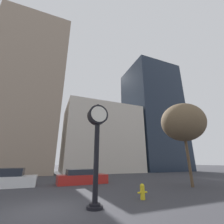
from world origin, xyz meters
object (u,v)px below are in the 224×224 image
Objects in this scene: street_clock at (97,136)px; car_red at (82,178)px; car_white at (10,179)px; bare_tree at (183,122)px; fire_hydrant_near at (142,191)px.

street_clock reaches higher than car_red.
car_white is 15.98m from bare_tree.
bare_tree is at bearing -36.78° from car_red.
car_red is at bearing 104.07° from fire_hydrant_near.
fire_hydrant_near is at bearing -45.19° from car_white.
street_clock is 9.83m from bare_tree.
car_white is 0.55× the size of bare_tree.
fire_hydrant_near is (7.90, -7.77, -0.21)m from car_white.
bare_tree reaches higher than street_clock.
car_white is (-4.96, 8.44, -2.63)m from street_clock.
fire_hydrant_near is 8.31m from bare_tree.
bare_tree is at bearing -22.54° from car_white.
street_clock is at bearing -163.15° from bare_tree.
car_white reaches higher than car_red.
car_red is at bearing 146.14° from bare_tree.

